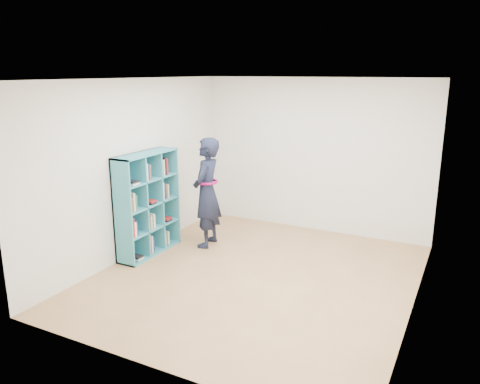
% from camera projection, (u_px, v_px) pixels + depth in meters
% --- Properties ---
extents(floor, '(4.50, 4.50, 0.00)m').
position_uv_depth(floor, '(256.00, 277.00, 6.32)').
color(floor, '#997245').
rests_on(floor, ground).
extents(ceiling, '(4.50, 4.50, 0.00)m').
position_uv_depth(ceiling, '(258.00, 79.00, 5.66)').
color(ceiling, white).
rests_on(ceiling, wall_back).
extents(wall_left, '(0.02, 4.50, 2.60)m').
position_uv_depth(wall_left, '(134.00, 169.00, 6.87)').
color(wall_left, silver).
rests_on(wall_left, floor).
extents(wall_right, '(0.02, 4.50, 2.60)m').
position_uv_depth(wall_right, '(423.00, 203.00, 5.11)').
color(wall_right, silver).
rests_on(wall_right, floor).
extents(wall_back, '(4.00, 0.02, 2.60)m').
position_uv_depth(wall_back, '(313.00, 156.00, 7.93)').
color(wall_back, silver).
rests_on(wall_back, floor).
extents(wall_front, '(4.00, 0.02, 2.60)m').
position_uv_depth(wall_front, '(147.00, 237.00, 4.05)').
color(wall_front, silver).
rests_on(wall_front, floor).
extents(bookshelf, '(0.34, 1.16, 1.54)m').
position_uv_depth(bookshelf, '(146.00, 205.00, 6.99)').
color(bookshelf, teal).
rests_on(bookshelf, floor).
extents(person, '(0.51, 0.69, 1.72)m').
position_uv_depth(person, '(207.00, 193.00, 7.26)').
color(person, black).
rests_on(person, floor).
extents(smartphone, '(0.05, 0.10, 0.14)m').
position_uv_depth(smartphone, '(200.00, 184.00, 7.35)').
color(smartphone, silver).
rests_on(smartphone, person).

